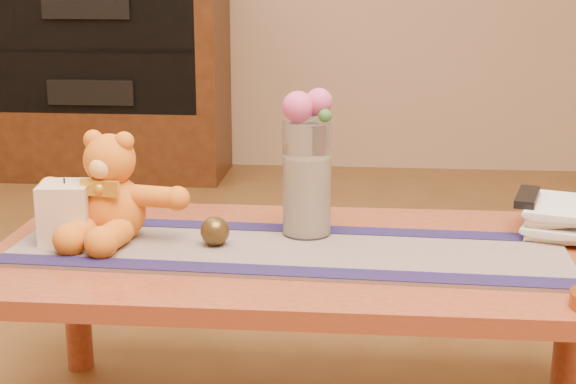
# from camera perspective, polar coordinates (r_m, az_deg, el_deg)

# --- Properties ---
(coffee_table_top) EXTENTS (1.40, 0.70, 0.04)m
(coffee_table_top) POSITION_cam_1_polar(r_m,az_deg,el_deg) (1.90, 1.50, -4.41)
(coffee_table_top) COLOR maroon
(coffee_table_top) RESTS_ON floor
(table_leg_bl) EXTENTS (0.07, 0.07, 0.41)m
(table_leg_bl) POSITION_cam_1_polar(r_m,az_deg,el_deg) (2.37, -13.79, -6.66)
(table_leg_bl) COLOR maroon
(table_leg_bl) RESTS_ON floor
(table_leg_br) EXTENTS (0.07, 0.07, 0.41)m
(table_leg_br) POSITION_cam_1_polar(r_m,az_deg,el_deg) (2.31, 18.13, -7.57)
(table_leg_br) COLOR maroon
(table_leg_br) RESTS_ON floor
(persian_runner) EXTENTS (1.21, 0.40, 0.01)m
(persian_runner) POSITION_cam_1_polar(r_m,az_deg,el_deg) (1.88, -0.03, -3.86)
(persian_runner) COLOR #1A1844
(persian_runner) RESTS_ON coffee_table_top
(runner_border_near) EXTENTS (1.20, 0.11, 0.00)m
(runner_border_near) POSITION_cam_1_polar(r_m,az_deg,el_deg) (1.74, -0.65, -5.21)
(runner_border_near) COLOR #1B1540
(runner_border_near) RESTS_ON persian_runner
(runner_border_far) EXTENTS (1.20, 0.11, 0.00)m
(runner_border_far) POSITION_cam_1_polar(r_m,az_deg,el_deg) (2.02, 0.51, -2.42)
(runner_border_far) COLOR #1B1540
(runner_border_far) RESTS_ON persian_runner
(teddy_bear) EXTENTS (0.39, 0.34, 0.23)m
(teddy_bear) POSITION_cam_1_polar(r_m,az_deg,el_deg) (1.97, -11.53, 0.29)
(teddy_bear) COLOR orange
(teddy_bear) RESTS_ON persian_runner
(pillar_candle) EXTENTS (0.12, 0.12, 0.13)m
(pillar_candle) POSITION_cam_1_polar(r_m,az_deg,el_deg) (1.98, -14.42, -1.28)
(pillar_candle) COLOR beige
(pillar_candle) RESTS_ON persian_runner
(candle_wick) EXTENTS (0.00, 0.00, 0.01)m
(candle_wick) POSITION_cam_1_polar(r_m,az_deg,el_deg) (1.96, -14.56, 0.72)
(candle_wick) COLOR black
(candle_wick) RESTS_ON pillar_candle
(glass_vase) EXTENTS (0.11, 0.11, 0.26)m
(glass_vase) POSITION_cam_1_polar(r_m,az_deg,el_deg) (1.95, 1.26, 0.88)
(glass_vase) COLOR silver
(glass_vase) RESTS_ON persian_runner
(potpourri_fill) EXTENTS (0.09, 0.09, 0.18)m
(potpourri_fill) POSITION_cam_1_polar(r_m,az_deg,el_deg) (1.95, 1.25, -0.23)
(potpourri_fill) COLOR beige
(potpourri_fill) RESTS_ON glass_vase
(rose_left) EXTENTS (0.07, 0.07, 0.07)m
(rose_left) POSITION_cam_1_polar(r_m,az_deg,el_deg) (1.90, 0.66, 5.65)
(rose_left) COLOR #CA4780
(rose_left) RESTS_ON glass_vase
(rose_right) EXTENTS (0.06, 0.06, 0.06)m
(rose_right) POSITION_cam_1_polar(r_m,az_deg,el_deg) (1.91, 2.05, 5.99)
(rose_right) COLOR #CA4780
(rose_right) RESTS_ON glass_vase
(blue_flower_back) EXTENTS (0.04, 0.04, 0.04)m
(blue_flower_back) POSITION_cam_1_polar(r_m,az_deg,el_deg) (1.95, 1.65, 5.64)
(blue_flower_back) COLOR #47579A
(blue_flower_back) RESTS_ON glass_vase
(blue_flower_side) EXTENTS (0.04, 0.04, 0.04)m
(blue_flower_side) POSITION_cam_1_polar(r_m,az_deg,el_deg) (1.94, 0.44, 5.35)
(blue_flower_side) COLOR #47579A
(blue_flower_side) RESTS_ON glass_vase
(leaf_sprig) EXTENTS (0.03, 0.03, 0.03)m
(leaf_sprig) POSITION_cam_1_polar(r_m,az_deg,el_deg) (1.89, 2.46, 5.06)
(leaf_sprig) COLOR #33662D
(leaf_sprig) RESTS_ON glass_vase
(bronze_ball) EXTENTS (0.07, 0.07, 0.06)m
(bronze_ball) POSITION_cam_1_polar(r_m,az_deg,el_deg) (1.90, -4.84, -2.59)
(bronze_ball) COLOR #473617
(bronze_ball) RESTS_ON persian_runner
(book_bottom) EXTENTS (0.21, 0.25, 0.02)m
(book_bottom) POSITION_cam_1_polar(r_m,az_deg,el_deg) (2.10, 15.40, -2.21)
(book_bottom) COLOR #F7E3BF
(book_bottom) RESTS_ON coffee_table_top
(book_lower) EXTENTS (0.23, 0.27, 0.02)m
(book_lower) POSITION_cam_1_polar(r_m,az_deg,el_deg) (2.09, 15.56, -1.76)
(book_lower) COLOR #F7E3BF
(book_lower) RESTS_ON book_bottom
(book_upper) EXTENTS (0.20, 0.25, 0.02)m
(book_upper) POSITION_cam_1_polar(r_m,az_deg,el_deg) (2.09, 15.32, -1.18)
(book_upper) COLOR #F7E3BF
(book_upper) RESTS_ON book_lower
(book_top) EXTENTS (0.23, 0.26, 0.02)m
(book_top) POSITION_cam_1_polar(r_m,az_deg,el_deg) (2.08, 15.61, -0.74)
(book_top) COLOR #F7E3BF
(book_top) RESTS_ON book_upper
(tv_remote) EXTENTS (0.09, 0.17, 0.02)m
(tv_remote) POSITION_cam_1_polar(r_m,az_deg,el_deg) (2.07, 15.52, -0.32)
(tv_remote) COLOR black
(tv_remote) RESTS_ON book_top
(media_cabinet) EXTENTS (1.20, 0.50, 1.10)m
(media_cabinet) POSITION_cam_1_polar(r_m,az_deg,el_deg) (4.50, -11.95, 8.02)
(media_cabinet) COLOR #32180B
(media_cabinet) RESTS_ON floor
(cabinet_cavity) EXTENTS (1.02, 0.03, 0.61)m
(cabinet_cavity) POSITION_cam_1_polar(r_m,az_deg,el_deg) (4.26, -12.95, 9.10)
(cabinet_cavity) COLOR black
(cabinet_cavity) RESTS_ON media_cabinet
(cabinet_shelf) EXTENTS (1.02, 0.20, 0.02)m
(cabinet_shelf) POSITION_cam_1_polar(r_m,az_deg,el_deg) (4.35, -12.61, 9.22)
(cabinet_shelf) COLOR #32180B
(cabinet_shelf) RESTS_ON media_cabinet
(stereo_upper) EXTENTS (0.42, 0.28, 0.10)m
(stereo_upper) POSITION_cam_1_polar(r_m,az_deg,el_deg) (4.35, -12.67, 11.84)
(stereo_upper) COLOR black
(stereo_upper) RESTS_ON media_cabinet
(stereo_lower) EXTENTS (0.42, 0.28, 0.12)m
(stereo_lower) POSITION_cam_1_polar(r_m,az_deg,el_deg) (4.39, -12.38, 6.67)
(stereo_lower) COLOR black
(stereo_lower) RESTS_ON media_cabinet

